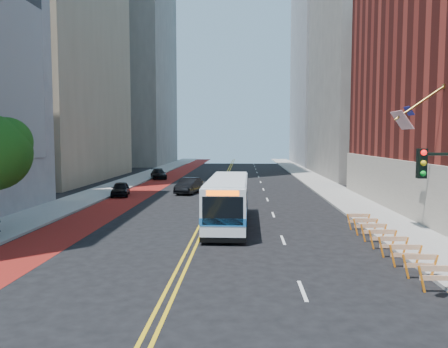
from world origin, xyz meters
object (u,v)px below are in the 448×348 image
object	(u,v)px
car_b	(189,186)
car_c	(159,174)
transit_bus	(228,200)
car_a	(120,189)

from	to	relation	value
car_b	car_c	bearing A→B (deg)	122.39
transit_bus	car_c	distance (m)	33.52
car_c	car_a	bearing A→B (deg)	-108.11
car_c	transit_bus	bearing A→B (deg)	-88.79
car_b	car_c	world-z (taller)	car_b
transit_bus	car_a	bearing A→B (deg)	129.30
car_a	car_c	world-z (taller)	car_a
car_b	transit_bus	bearing A→B (deg)	-63.41
car_a	car_c	size ratio (longest dim) A/B	0.86
transit_bus	car_a	size ratio (longest dim) A/B	2.78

